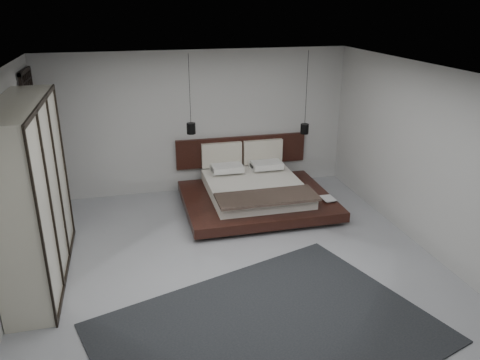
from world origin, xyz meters
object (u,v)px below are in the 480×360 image
object	(u,v)px
bed	(255,191)
pendant_left	(191,128)
wardrobe	(32,194)
rug	(268,333)
lattice_screen	(36,145)
pendant_right	(305,128)

from	to	relation	value
bed	pendant_left	distance (m)	1.68
pendant_left	wardrobe	size ratio (longest dim) A/B	0.57
rug	lattice_screen	bearing A→B (deg)	125.66
bed	rug	bearing A→B (deg)	-102.91
lattice_screen	rug	xyz separation A→B (m)	(2.98, -4.15, -1.29)
lattice_screen	bed	world-z (taller)	lattice_screen
lattice_screen	pendant_right	world-z (taller)	pendant_right
rug	pendant_right	bearing A→B (deg)	64.32
rug	wardrobe	bearing A→B (deg)	144.12
bed	rug	xyz separation A→B (m)	(-0.83, -3.61, -0.27)
pendant_left	pendant_right	size ratio (longest dim) A/B	0.91
bed	rug	size ratio (longest dim) A/B	0.71
lattice_screen	wardrobe	distance (m)	2.19
pendant_right	wardrobe	xyz separation A→B (m)	(-4.66, -2.06, -0.09)
lattice_screen	rug	size ratio (longest dim) A/B	0.68
pendant_right	wardrobe	distance (m)	5.10
bed	lattice_screen	bearing A→B (deg)	171.93
pendant_right	rug	xyz separation A→B (m)	(-1.94, -4.03, -1.32)
lattice_screen	pendant_right	size ratio (longest dim) A/B	1.65
lattice_screen	bed	size ratio (longest dim) A/B	0.96
wardrobe	rug	bearing A→B (deg)	-35.88
pendant_left	rug	distance (m)	4.30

